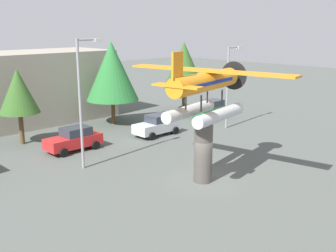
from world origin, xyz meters
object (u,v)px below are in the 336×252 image
at_px(display_pedestal, 203,151).
at_px(car_far_silver, 157,125).
at_px(car_distant_green, 211,109).
at_px(car_mid_red, 74,139).
at_px(tree_center_back, 112,71).
at_px(floatplane_monument, 206,90).
at_px(streetlight_secondary, 229,81).
at_px(tree_far_east, 184,65).
at_px(streetlight_primary, 82,95).
at_px(tree_east, 18,91).
at_px(storefront_building, 34,87).

bearing_deg(display_pedestal, car_far_silver, 61.47).
bearing_deg(car_distant_green, car_far_silver, 8.20).
bearing_deg(display_pedestal, car_distant_green, 38.37).
height_order(car_mid_red, tree_center_back, tree_center_back).
height_order(floatplane_monument, car_mid_red, floatplane_monument).
xyz_separation_m(streetlight_secondary, tree_far_east, (2.31, 7.76, 0.71)).
height_order(car_far_silver, streetlight_primary, streetlight_primary).
distance_m(display_pedestal, tree_east, 15.93).
bearing_deg(car_far_silver, tree_far_east, -149.05).
xyz_separation_m(car_distant_green, storefront_building, (-13.38, 11.04, 2.47)).
relative_size(streetlight_secondary, storefront_building, 0.50).
height_order(streetlight_primary, tree_center_back, streetlight_primary).
distance_m(car_mid_red, streetlight_secondary, 14.68).
distance_m(streetlight_primary, streetlight_secondary, 15.32).
relative_size(streetlight_secondary, tree_center_back, 0.95).
bearing_deg(streetlight_primary, storefront_building, 74.53).
distance_m(streetlight_secondary, tree_center_back, 10.72).
distance_m(storefront_building, tree_center_back, 8.05).
bearing_deg(tree_center_back, tree_far_east, -4.07).
distance_m(car_mid_red, tree_far_east, 17.13).
bearing_deg(tree_center_back, display_pedestal, -107.83).
bearing_deg(storefront_building, car_mid_red, -103.31).
xyz_separation_m(car_mid_red, tree_east, (-2.01, 4.38, 3.30)).
relative_size(streetlight_secondary, tree_east, 1.23).
bearing_deg(streetlight_primary, display_pedestal, -62.28).
distance_m(tree_east, tree_center_back, 9.23).
bearing_deg(car_mid_red, tree_center_back, -146.58).
bearing_deg(tree_far_east, display_pedestal, -133.06).
bearing_deg(floatplane_monument, car_distant_green, 27.96).
height_order(car_distant_green, streetlight_secondary, streetlight_secondary).
height_order(floatplane_monument, streetlight_secondary, floatplane_monument).
bearing_deg(tree_far_east, floatplane_monument, -132.85).
distance_m(floatplane_monument, car_mid_red, 11.98).
relative_size(floatplane_monument, streetlight_primary, 1.25).
distance_m(car_far_silver, streetlight_secondary, 7.64).
bearing_deg(floatplane_monument, tree_far_east, 36.55).
bearing_deg(storefront_building, tree_center_back, -54.89).
relative_size(car_far_silver, storefront_building, 0.29).
bearing_deg(streetlight_primary, car_far_silver, 16.93).
relative_size(car_distant_green, streetlight_primary, 0.50).
height_order(streetlight_secondary, tree_east, streetlight_secondary).
bearing_deg(floatplane_monument, tree_east, 95.24).
xyz_separation_m(car_far_silver, tree_east, (-9.47, 5.47, 3.30)).
xyz_separation_m(display_pedestal, tree_east, (-4.18, 15.20, 2.26)).
height_order(display_pedestal, storefront_building, storefront_building).
bearing_deg(tree_center_back, tree_east, -177.79).
relative_size(streetlight_primary, tree_east, 1.41).
relative_size(floatplane_monument, streetlight_secondary, 1.43).
bearing_deg(display_pedestal, tree_center_back, 72.17).
height_order(tree_east, tree_center_back, tree_center_back).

